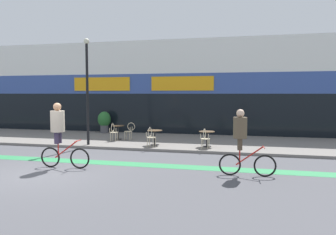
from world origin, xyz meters
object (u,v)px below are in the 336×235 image
bistro_table_0 (118,130)px  planter_pot (104,121)px  bistro_table_2 (207,136)px  cyclist_1 (59,130)px  cafe_chair_0_near (114,131)px  cafe_chair_1_near (151,136)px  cafe_chair_0_side (129,130)px  cafe_chair_2_near (205,137)px  bistro_table_1 (155,134)px  cyclist_0 (242,138)px  lamp_post (87,84)px

bistro_table_0 → planter_pot: planter_pot is taller
bistro_table_2 → planter_pot: (-6.75, 3.77, 0.23)m
cyclist_1 → cafe_chair_0_near: bearing=91.2°
planter_pot → bistro_table_2: bearing=-29.2°
cafe_chair_1_near → cafe_chair_0_side: bearing=47.3°
cafe_chair_1_near → bistro_table_2: bearing=-67.3°
cafe_chair_0_near → cafe_chair_2_near: 4.96m
planter_pot → cafe_chair_0_side: bearing=-44.4°
bistro_table_0 → bistro_table_1: (2.38, -1.36, -0.02)m
bistro_table_1 → cyclist_0: (4.05, -4.44, 0.55)m
cafe_chair_1_near → cafe_chair_2_near: size_ratio=1.00×
lamp_post → cyclist_0: size_ratio=2.41×
cafe_chair_2_near → planter_pot: (-6.74, 4.40, 0.21)m
cafe_chair_0_near → cafe_chair_0_side: bearing=-45.9°
bistro_table_1 → cafe_chair_2_near: cafe_chair_2_near is taller
bistro_table_1 → lamp_post: lamp_post is taller
cafe_chair_0_near → planter_pot: (-1.94, 3.14, 0.21)m
planter_pot → cyclist_1: cyclist_1 is taller
bistro_table_2 → planter_pot: planter_pot is taller
bistro_table_1 → cyclist_0: bearing=-47.7°
bistro_table_0 → bistro_table_2: bearing=-14.7°
bistro_table_0 → bistro_table_1: size_ratio=1.03×
planter_pot → cyclist_0: size_ratio=0.64×
cyclist_1 → bistro_table_1: bearing=64.5°
cafe_chair_1_near → cafe_chair_2_near: same height
cyclist_0 → cyclist_1: cyclist_1 is taller
bistro_table_2 → cafe_chair_2_near: (-0.01, -0.63, 0.01)m
planter_pot → cyclist_0: cyclist_0 is taller
bistro_table_1 → cyclist_1: cyclist_1 is taller
bistro_table_0 → cafe_chair_0_near: cafe_chair_0_near is taller
bistro_table_1 → cafe_chair_0_side: cafe_chair_0_side is taller
planter_pot → cyclist_1: bearing=-75.0°
cyclist_0 → bistro_table_1: bearing=129.0°
planter_pot → cyclist_1: 8.96m
planter_pot → lamp_post: bearing=-74.7°
cyclist_0 → cafe_chair_2_near: bearing=109.2°
bistro_table_2 → cyclist_1: 6.62m
bistro_table_0 → lamp_post: 3.15m
bistro_table_2 → lamp_post: size_ratio=0.15×
cafe_chair_0_side → cyclist_0: bearing=133.1°
cafe_chair_1_near → planter_pot: size_ratio=0.69×
bistro_table_1 → cyclist_1: 5.21m
bistro_table_2 → cafe_chair_0_near: size_ratio=0.80×
cafe_chair_1_near → lamp_post: size_ratio=0.18×
bistro_table_0 → cafe_chair_2_near: bearing=-21.4°
bistro_table_1 → cafe_chair_0_near: (-2.38, 0.74, 0.01)m
bistro_table_1 → cyclist_1: bearing=-112.7°
bistro_table_2 → bistro_table_0: bearing=165.3°
planter_pot → lamp_post: size_ratio=0.26×
bistro_table_0 → bistro_table_2: (4.81, -1.26, -0.01)m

